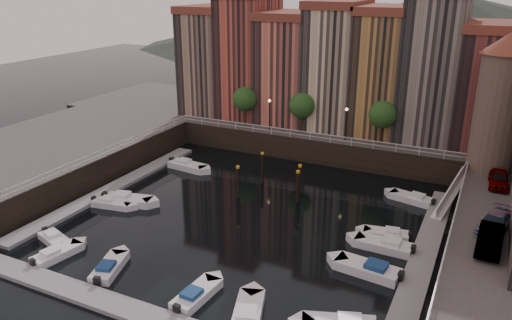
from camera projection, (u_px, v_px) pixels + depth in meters
The scene contains 29 objects.
ground at pixel (251, 215), 48.13m from camera, with size 200.00×200.00×0.00m, color black.
quay_far at pixel (334, 131), 69.54m from camera, with size 80.00×20.00×3.00m, color black.
quay_left at pixel (27, 162), 57.51m from camera, with size 20.00×36.00×3.00m, color black.
dock_left at pixel (113, 188), 53.93m from camera, with size 2.00×28.00×0.35m, color gray.
dock_right at pixel (423, 257), 40.52m from camera, with size 2.00×28.00×0.35m, color gray.
dock_near at pixel (138, 313), 33.73m from camera, with size 30.00×2.00×0.35m, color gray.
mountains at pixel (435, 31), 137.47m from camera, with size 145.00×100.00×18.00m.
far_terrace at pixel (358, 67), 62.82m from camera, with size 48.70×10.30×17.50m.
corner_tower at pixel (500, 101), 48.59m from camera, with size 5.20×5.20×13.80m.
promenade_trees at pixel (307, 106), 61.77m from camera, with size 21.20×3.20×5.20m.
street_lamps at pixel (306, 114), 61.03m from camera, with size 10.36×0.36×4.18m.
railings at pixel (272, 162), 50.95m from camera, with size 36.08×34.04×0.52m.
gangway at pixel (452, 191), 48.83m from camera, with size 2.78×8.32×3.73m.
mooring_pilings at pixel (274, 179), 52.26m from camera, with size 6.39×5.27×3.78m.
boat_left_0 at pixel (55, 240), 42.93m from camera, with size 4.22×2.64×0.95m.
boat_left_1 at pixel (112, 203), 49.79m from camera, with size 4.46×2.26×1.00m.
boat_left_2 at pixel (127, 200), 50.42m from camera, with size 5.41×2.97×1.21m.
boat_left_4 at pixel (187, 166), 59.61m from camera, with size 5.29×2.38×1.19m.
boat_right_1 at pixel (369, 269), 38.38m from camera, with size 5.39×2.48×1.21m.
boat_right_2 at pixel (385, 245), 41.88m from camera, with size 5.02×1.94×1.15m.
boat_right_3 at pixel (387, 234), 43.87m from camera, with size 4.20×2.05×0.94m.
boat_right_4 at pixel (412, 198), 50.84m from camera, with size 4.73×2.61×1.06m.
boat_near_0 at pixel (56, 254), 40.65m from camera, with size 2.26×4.45×1.00m.
boat_near_1 at pixel (109, 268), 38.71m from camera, with size 2.86×4.61×1.04m.
boat_near_2 at pixel (196, 295), 35.35m from camera, with size 1.96×4.64×1.05m.
boat_near_3 at pixel (248, 314), 33.27m from camera, with size 3.24×5.13×1.15m.
car_a at pixel (499, 180), 46.67m from camera, with size 1.73×4.30×1.46m, color gray.
car_b at pixel (490, 240), 35.78m from camera, with size 1.67×4.79×1.58m, color gray.
car_c at pixel (494, 224), 38.44m from camera, with size 1.92×4.73×1.37m, color gray.
Camera 1 is at (19.55, -38.74, 21.49)m, focal length 35.00 mm.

